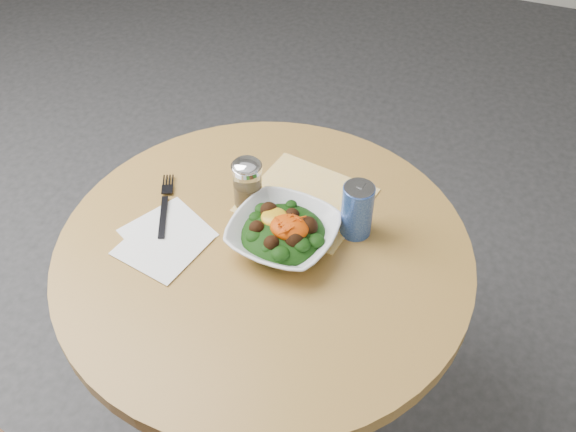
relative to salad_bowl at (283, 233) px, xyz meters
name	(u,v)px	position (x,y,z in m)	size (l,w,h in m)	color
ground	(270,417)	(-0.04, -0.03, -0.78)	(6.00, 6.00, 0.00)	#2D2C2F
table	(266,303)	(-0.04, -0.03, -0.23)	(0.90, 0.90, 0.75)	black
cloth_napkin	(306,200)	(0.00, 0.14, -0.03)	(0.26, 0.24, 0.00)	#FFB20D
paper_napkins	(165,239)	(-0.24, -0.08, -0.03)	(0.22, 0.24, 0.00)	white
salad_bowl	(283,233)	(0.00, 0.00, 0.00)	(0.25, 0.25, 0.08)	white
fork	(165,203)	(-0.30, 0.02, -0.03)	(0.10, 0.20, 0.00)	black
spice_shaker	(247,183)	(-0.12, 0.09, 0.03)	(0.07, 0.07, 0.12)	silver
beverage_can	(357,210)	(0.13, 0.09, 0.03)	(0.07, 0.07, 0.13)	navy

